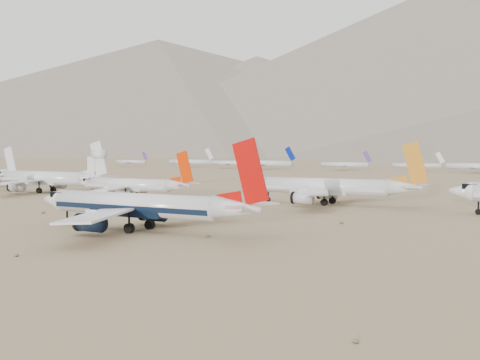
{
  "coord_description": "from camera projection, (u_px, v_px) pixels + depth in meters",
  "views": [
    {
      "loc": [
        80.81,
        -85.9,
        15.45
      ],
      "look_at": [
        0.83,
        54.18,
        7.0
      ],
      "focal_mm": 45.0,
      "sensor_mm": 36.0,
      "label": 1
    }
  ],
  "objects": [
    {
      "name": "main_airliner",
      "position": [
        142.0,
        206.0,
        111.88
      ],
      "size": [
        49.06,
        47.92,
        17.31
      ],
      "color": "silver",
      "rests_on": "ground"
    },
    {
      "name": "distant_storage_row",
      "position": [
        429.0,
        165.0,
        396.99
      ],
      "size": [
        523.44,
        58.32,
        14.93
      ],
      "color": "silver",
      "rests_on": "ground"
    },
    {
      "name": "row2_gold_tail",
      "position": [
        331.0,
        187.0,
        164.85
      ],
      "size": [
        48.74,
        47.66,
        17.35
      ],
      "color": "silver",
      "rests_on": "ground"
    },
    {
      "name": "row2_white_trijet",
      "position": [
        49.0,
        178.0,
        209.08
      ],
      "size": [
        51.01,
        49.86,
        18.08
      ],
      "color": "silver",
      "rests_on": "ground"
    },
    {
      "name": "row2_orange_tail",
      "position": [
        132.0,
        185.0,
        184.45
      ],
      "size": [
        41.81,
        40.9,
        14.91
      ],
      "color": "silver",
      "rests_on": "ground"
    },
    {
      "name": "ground",
      "position": [
        96.0,
        229.0,
        115.32
      ],
      "size": [
        7000.0,
        7000.0,
        0.0
      ],
      "primitive_type": "plane",
      "color": "#7D6249",
      "rests_on": "ground"
    }
  ]
}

